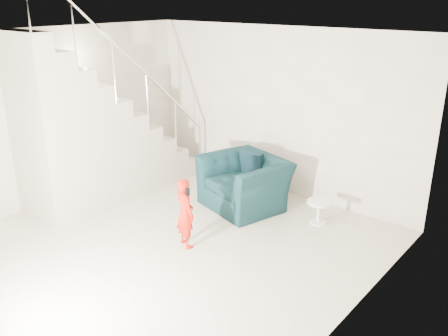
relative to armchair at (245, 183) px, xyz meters
The scene contains 12 objects.
floor 1.89m from the armchair, 90.94° to the right, with size 5.50×5.50×0.00m, color tan.
ceiling 2.96m from the armchair, 90.94° to the right, with size 5.50×5.50×0.00m, color silver.
back_wall 1.32m from the armchair, 91.93° to the left, with size 5.00×5.00×0.00m, color #AA9E8A.
left_wall 3.28m from the armchair, 143.86° to the right, with size 5.50×5.50×0.00m, color #AA9E8A.
right_wall 3.23m from the armchair, 36.81° to the right, with size 5.50×5.50×0.00m, color #AA9E8A.
armchair is the anchor object (origin of this frame).
toddler 1.50m from the armchair, 83.92° to the right, with size 0.34×0.23×0.95m, color #8F1D04.
side_table 1.22m from the armchair, 10.14° to the left, with size 0.35×0.35×0.35m.
staircase 2.47m from the armchair, 147.42° to the right, with size 1.02×3.03×3.62m.
cushion 0.39m from the armchair, 103.99° to the left, with size 0.40×0.11×0.38m, color black.
throw 0.56m from the armchair, behind, with size 0.05×0.50×0.56m, color black.
phone 1.62m from the armchair, 80.05° to the right, with size 0.02×0.05×0.10m, color black.
Camera 1 is at (4.13, -3.60, 3.14)m, focal length 38.00 mm.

